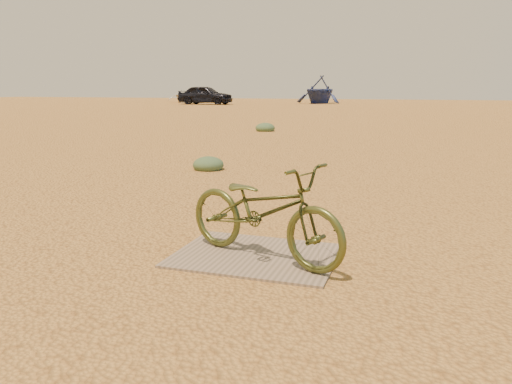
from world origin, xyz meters
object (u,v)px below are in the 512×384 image
(boat_far_left, at_px, (320,89))
(bicycle, at_px, (263,211))
(boat_near_left, at_px, (189,96))
(plywood_board, at_px, (256,255))
(car, at_px, (205,95))

(boat_far_left, bearing_deg, bicycle, -63.99)
(bicycle, xyz_separation_m, boat_near_left, (-20.74, 41.07, 0.15))
(boat_near_left, bearing_deg, boat_far_left, -20.67)
(plywood_board, bearing_deg, car, 114.81)
(plywood_board, relative_size, bicycle, 0.87)
(car, height_order, boat_near_left, car)
(plywood_board, distance_m, car, 40.74)
(bicycle, height_order, car, car)
(plywood_board, xyz_separation_m, boat_far_left, (-8.01, 42.51, 1.28))
(car, distance_m, boat_far_left, 10.65)
(car, bearing_deg, boat_far_left, -57.69)
(car, xyz_separation_m, boat_far_left, (9.08, 5.54, 0.47))
(boat_near_left, bearing_deg, plywood_board, -90.78)
(car, bearing_deg, plywood_board, -154.26)
(bicycle, relative_size, car, 0.34)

